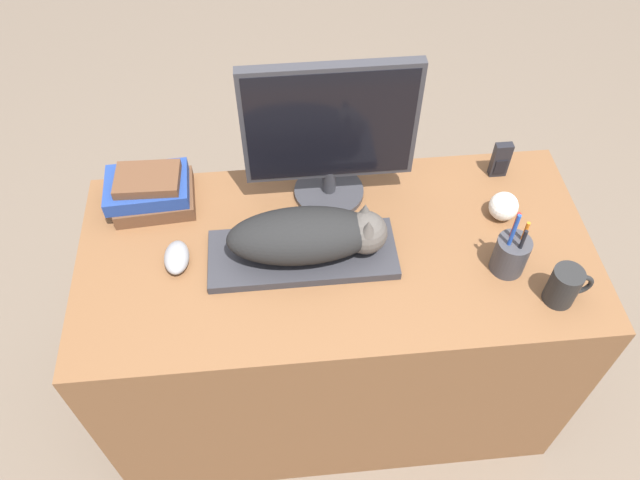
% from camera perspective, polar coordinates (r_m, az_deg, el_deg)
% --- Properties ---
extents(ground_plane, '(12.00, 12.00, 0.00)m').
position_cam_1_polar(ground_plane, '(2.13, 2.08, -20.55)').
color(ground_plane, '#6B5B4C').
extents(desk, '(1.32, 0.62, 0.76)m').
position_cam_1_polar(desk, '(1.91, 1.30, -7.99)').
color(desk, brown).
rests_on(desk, ground_plane).
extents(keyboard, '(0.47, 0.18, 0.02)m').
position_cam_1_polar(keyboard, '(1.56, -1.60, -1.34)').
color(keyboard, '#2D2D33').
rests_on(keyboard, desk).
extents(cat, '(0.39, 0.15, 0.13)m').
position_cam_1_polar(cat, '(1.51, -0.71, 0.47)').
color(cat, black).
rests_on(cat, keyboard).
extents(monitor, '(0.44, 0.19, 0.42)m').
position_cam_1_polar(monitor, '(1.56, 1.04, 9.91)').
color(monitor, '#333338').
rests_on(monitor, desk).
extents(computer_mouse, '(0.06, 0.10, 0.04)m').
position_cam_1_polar(computer_mouse, '(1.59, -12.97, -1.55)').
color(computer_mouse, gray).
rests_on(computer_mouse, desk).
extents(coffee_mug, '(0.11, 0.07, 0.10)m').
position_cam_1_polar(coffee_mug, '(1.57, 21.48, -3.93)').
color(coffee_mug, black).
rests_on(coffee_mug, desk).
extents(pen_cup, '(0.08, 0.08, 0.21)m').
position_cam_1_polar(pen_cup, '(1.58, 17.04, -1.24)').
color(pen_cup, '#38383D').
rests_on(pen_cup, desk).
extents(baseball, '(0.08, 0.08, 0.08)m').
position_cam_1_polar(baseball, '(1.70, 16.44, 2.97)').
color(baseball, silver).
rests_on(baseball, desk).
extents(phone, '(0.05, 0.03, 0.11)m').
position_cam_1_polar(phone, '(1.80, 16.18, 7.05)').
color(phone, black).
rests_on(phone, desk).
extents(book_stack, '(0.23, 0.18, 0.11)m').
position_cam_1_polar(book_stack, '(1.72, -15.22, 4.41)').
color(book_stack, brown).
rests_on(book_stack, desk).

